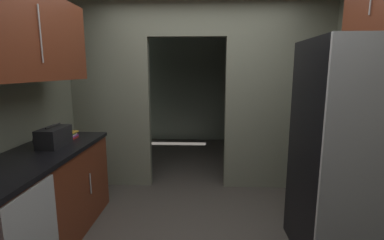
% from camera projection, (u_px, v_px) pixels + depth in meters
% --- Properties ---
extents(kitchen_partition, '(3.52, 0.12, 2.73)m').
position_uv_depth(kitchen_partition, '(203.00, 84.00, 3.73)').
color(kitchen_partition, gray).
rests_on(kitchen_partition, ground).
extents(adjoining_room_shell, '(3.52, 2.79, 2.73)m').
position_uv_depth(adjoining_room_shell, '(200.00, 84.00, 5.63)').
color(adjoining_room_shell, gray).
rests_on(adjoining_room_shell, ground).
extents(refrigerator, '(0.84, 0.79, 1.89)m').
position_uv_depth(refrigerator, '(353.00, 153.00, 2.33)').
color(refrigerator, black).
rests_on(refrigerator, ground).
extents(lower_cabinet_run, '(0.65, 1.93, 0.90)m').
position_uv_depth(lower_cabinet_run, '(36.00, 204.00, 2.45)').
color(lower_cabinet_run, maroon).
rests_on(lower_cabinet_run, ground).
extents(upper_cabinet_counterside, '(0.36, 1.74, 0.75)m').
position_uv_depth(upper_cabinet_counterside, '(18.00, 34.00, 2.19)').
color(upper_cabinet_counterside, maroon).
extents(boombox, '(0.20, 0.37, 0.21)m').
position_uv_depth(boombox, '(54.00, 137.00, 2.68)').
color(boombox, black).
rests_on(boombox, lower_cabinet_run).
extents(book_stack, '(0.14, 0.16, 0.08)m').
position_uv_depth(book_stack, '(70.00, 135.00, 2.99)').
color(book_stack, red).
rests_on(book_stack, lower_cabinet_run).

